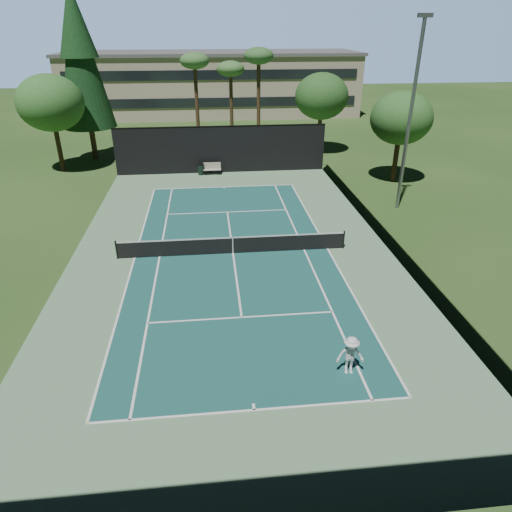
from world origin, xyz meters
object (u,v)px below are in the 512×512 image
Objects in this scene: tennis_ball_b at (169,249)px; trash_bin at (201,169)px; tennis_ball_d at (119,235)px; tennis_net at (233,245)px; player at (350,355)px; tennis_ball_a at (88,423)px; park_bench at (212,168)px; tennis_ball_c at (248,242)px.

trash_bin is at bearing 82.89° from tennis_ball_b.
tennis_ball_b is 14.74m from trash_bin.
tennis_ball_b reaches higher than tennis_ball_d.
tennis_net reaches higher than trash_bin.
tennis_net is 203.34× the size of tennis_ball_d.
tennis_net is at bearing 114.29° from player.
tennis_net is 189.05× the size of tennis_ball_a.
player is at bearing 9.24° from tennis_ball_a.
trash_bin is (-0.96, -0.00, -0.07)m from park_bench.
player is 22.57× the size of tennis_ball_b.
player is at bearing -70.36° from tennis_net.
tennis_ball_b is 1.11× the size of tennis_ball_d.
tennis_ball_d is (-3.18, 2.29, -0.00)m from tennis_ball_b.
park_bench reaches higher than tennis_ball_b.
tennis_ball_b is (-3.63, 0.88, -0.52)m from tennis_net.
trash_bin reaches higher than tennis_ball_a.
park_bench is (-1.82, 14.12, 0.51)m from tennis_ball_c.
trash_bin is (-5.51, 25.87, -0.32)m from player.
tennis_ball_a is at bearing -98.17° from tennis_ball_b.
tennis_ball_a reaches higher than tennis_ball_d.
tennis_net is 15.52m from park_bench.
player is 23.57× the size of tennis_ball_c.
tennis_net is 191.39× the size of tennis_ball_c.
tennis_net is 11.02m from player.
tennis_net is 3.77m from tennis_ball_b.
tennis_ball_b is at bearing 127.74° from player.
tennis_ball_d is at bearing 155.02° from tennis_net.
park_bench is at bearing 64.20° from tennis_ball_d.
tennis_net is at bearing -24.98° from tennis_ball_d.
tennis_net reaches higher than park_bench.
tennis_ball_a is at bearing -99.56° from park_bench.
park_bench is (-4.55, 25.88, -0.25)m from player.
tennis_ball_b is 3.92m from tennis_ball_d.
tennis_ball_d is (-10.51, 13.55, -0.76)m from player.
tennis_ball_a is 0.07× the size of trash_bin.
tennis_ball_c is (4.60, 0.50, -0.00)m from tennis_ball_b.
tennis_ball_b is at bearing -35.81° from tennis_ball_d.
player reaches higher than park_bench.
tennis_ball_c is at bearing 6.27° from tennis_ball_b.
trash_bin reaches higher than tennis_ball_b.
tennis_ball_b is (-7.33, 11.25, -0.76)m from player.
tennis_ball_c is 14.24m from park_bench.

